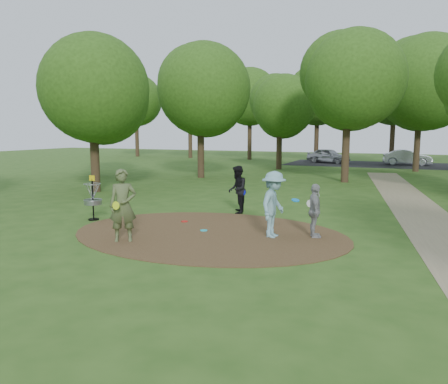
% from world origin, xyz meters
% --- Properties ---
extents(ground, '(100.00, 100.00, 0.00)m').
position_xyz_m(ground, '(0.00, 0.00, 0.00)').
color(ground, '#2D5119').
rests_on(ground, ground).
extents(dirt_clearing, '(8.40, 8.40, 0.02)m').
position_xyz_m(dirt_clearing, '(0.00, 0.00, 0.01)').
color(dirt_clearing, '#47301C').
rests_on(dirt_clearing, ground).
extents(footpath, '(7.55, 39.89, 0.01)m').
position_xyz_m(footpath, '(6.50, 2.00, 0.01)').
color(footpath, '#8C7A5B').
rests_on(footpath, ground).
extents(parking_lot, '(14.00, 8.00, 0.01)m').
position_xyz_m(parking_lot, '(2.00, 30.00, 0.00)').
color(parking_lot, black).
rests_on(parking_lot, ground).
extents(player_observer_with_disc, '(0.88, 0.80, 2.03)m').
position_xyz_m(player_observer_with_disc, '(-1.77, -1.76, 1.01)').
color(player_observer_with_disc, '#525F37').
rests_on(player_observer_with_disc, ground).
extents(player_throwing_with_disc, '(1.18, 1.29, 1.92)m').
position_xyz_m(player_throwing_with_disc, '(1.91, 0.31, 0.96)').
color(player_throwing_with_disc, '#7CAEB9').
rests_on(player_throwing_with_disc, ground).
extents(player_walking_with_disc, '(0.90, 1.02, 1.77)m').
position_xyz_m(player_walking_with_disc, '(-0.38, 3.37, 0.89)').
color(player_walking_with_disc, black).
rests_on(player_walking_with_disc, ground).
extents(player_waiting_with_disc, '(0.66, 0.99, 1.56)m').
position_xyz_m(player_waiting_with_disc, '(3.01, 0.72, 0.78)').
color(player_waiting_with_disc, '#97989A').
rests_on(player_waiting_with_disc, ground).
extents(disc_ground_cyan, '(0.22, 0.22, 0.02)m').
position_xyz_m(disc_ground_cyan, '(-0.26, 0.22, 0.03)').
color(disc_ground_cyan, '#1CCDE1').
rests_on(disc_ground_cyan, dirt_clearing).
extents(disc_ground_red, '(0.22, 0.22, 0.02)m').
position_xyz_m(disc_ground_red, '(-1.43, 1.17, 0.03)').
color(disc_ground_red, red).
rests_on(disc_ground_red, dirt_clearing).
extents(car_left, '(4.34, 2.75, 1.37)m').
position_xyz_m(car_left, '(-1.47, 30.18, 0.69)').
color(car_left, '#9C9DA4').
rests_on(car_left, ground).
extents(car_right, '(4.18, 1.75, 1.34)m').
position_xyz_m(car_right, '(5.38, 30.31, 0.67)').
color(car_right, '#9FA3A6').
rests_on(car_right, ground).
extents(disc_golf_basket, '(0.63, 0.63, 1.54)m').
position_xyz_m(disc_golf_basket, '(-4.50, 0.30, 0.87)').
color(disc_golf_basket, black).
rests_on(disc_golf_basket, ground).
extents(tree_ring, '(37.15, 45.72, 9.74)m').
position_xyz_m(tree_ring, '(3.31, 10.52, 5.30)').
color(tree_ring, '#332316').
rests_on(tree_ring, ground).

